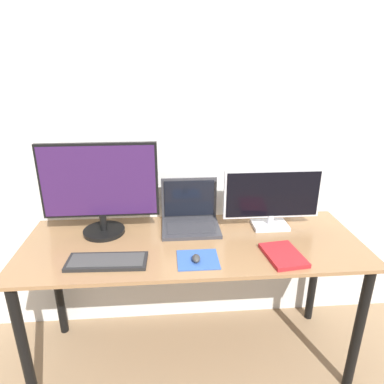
{
  "coord_description": "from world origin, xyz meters",
  "views": [
    {
      "loc": [
        -0.12,
        -1.19,
        1.58
      ],
      "look_at": [
        0.0,
        0.38,
        0.98
      ],
      "focal_mm": 32.0,
      "sensor_mm": 36.0,
      "label": 1
    }
  ],
  "objects_px": {
    "monitor_left": "(100,188)",
    "laptop": "(191,215)",
    "keyboard": "(107,261)",
    "mouse": "(195,258)",
    "book": "(283,255)",
    "monitor_right": "(272,198)"
  },
  "relations": [
    {
      "from": "mouse",
      "to": "laptop",
      "type": "bearing_deg",
      "value": 88.67
    },
    {
      "from": "monitor_left",
      "to": "laptop",
      "type": "height_order",
      "value": "monitor_left"
    },
    {
      "from": "laptop",
      "to": "keyboard",
      "type": "distance_m",
      "value": 0.53
    },
    {
      "from": "laptop",
      "to": "mouse",
      "type": "bearing_deg",
      "value": -91.33
    },
    {
      "from": "keyboard",
      "to": "monitor_right",
      "type": "bearing_deg",
      "value": 19.71
    },
    {
      "from": "book",
      "to": "mouse",
      "type": "bearing_deg",
      "value": -178.38
    },
    {
      "from": "mouse",
      "to": "book",
      "type": "bearing_deg",
      "value": 1.62
    },
    {
      "from": "keyboard",
      "to": "mouse",
      "type": "height_order",
      "value": "mouse"
    },
    {
      "from": "book",
      "to": "monitor_left",
      "type": "bearing_deg",
      "value": 160.26
    },
    {
      "from": "monitor_left",
      "to": "laptop",
      "type": "bearing_deg",
      "value": 5.9
    },
    {
      "from": "monitor_left",
      "to": "keyboard",
      "type": "relative_size",
      "value": 1.62
    },
    {
      "from": "monitor_right",
      "to": "mouse",
      "type": "bearing_deg",
      "value": -143.66
    },
    {
      "from": "monitor_right",
      "to": "keyboard",
      "type": "relative_size",
      "value": 1.43
    },
    {
      "from": "keyboard",
      "to": "laptop",
      "type": "bearing_deg",
      "value": 40.62
    },
    {
      "from": "monitor_left",
      "to": "book",
      "type": "distance_m",
      "value": 0.94
    },
    {
      "from": "monitor_right",
      "to": "laptop",
      "type": "height_order",
      "value": "monitor_right"
    },
    {
      "from": "mouse",
      "to": "book",
      "type": "relative_size",
      "value": 0.25
    },
    {
      "from": "keyboard",
      "to": "book",
      "type": "xyz_separation_m",
      "value": [
        0.8,
        -0.01,
        0.0
      ]
    },
    {
      "from": "monitor_left",
      "to": "keyboard",
      "type": "bearing_deg",
      "value": -78.74
    },
    {
      "from": "keyboard",
      "to": "book",
      "type": "height_order",
      "value": "book"
    },
    {
      "from": "laptop",
      "to": "mouse",
      "type": "relative_size",
      "value": 5.21
    },
    {
      "from": "monitor_right",
      "to": "laptop",
      "type": "xyz_separation_m",
      "value": [
        -0.43,
        0.05,
        -0.11
      ]
    }
  ]
}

